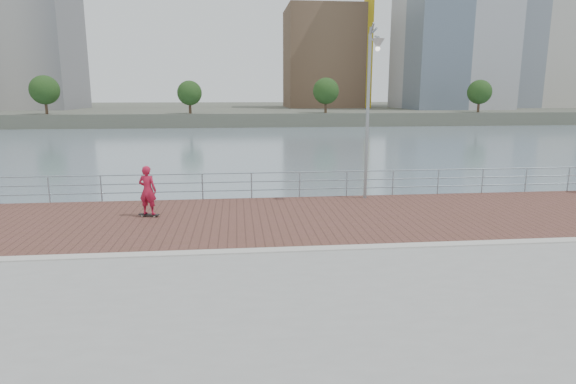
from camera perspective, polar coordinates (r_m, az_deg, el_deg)
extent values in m
plane|color=slate|center=(14.62, 0.85, -14.40)|extent=(400.00, 400.00, 0.00)
cube|color=brown|center=(17.28, -0.56, -3.10)|extent=(40.00, 6.80, 0.02)
cube|color=#B7B5AD|center=(13.85, 0.87, -6.85)|extent=(40.00, 0.40, 0.06)
cube|color=#4C5142|center=(135.63, -5.43, 9.59)|extent=(320.00, 95.00, 2.50)
cylinder|color=#8C9EA8|center=(21.79, -26.47, 0.23)|extent=(0.06, 0.06, 1.10)
cylinder|color=#8C9EA8|center=(21.15, -21.26, 0.36)|extent=(0.06, 0.06, 1.10)
cylinder|color=#8C9EA8|center=(20.71, -15.77, 0.49)|extent=(0.06, 0.06, 1.10)
cylinder|color=#8C9EA8|center=(20.45, -10.10, 0.62)|extent=(0.06, 0.06, 1.10)
cylinder|color=#8C9EA8|center=(20.41, -4.34, 0.74)|extent=(0.06, 0.06, 1.10)
cylinder|color=#8C9EA8|center=(20.57, 1.38, 0.86)|extent=(0.06, 0.06, 1.10)
cylinder|color=#8C9EA8|center=(20.93, 6.97, 0.97)|extent=(0.06, 0.06, 1.10)
cylinder|color=#8C9EA8|center=(21.48, 12.31, 1.06)|extent=(0.06, 0.06, 1.10)
cylinder|color=#8C9EA8|center=(22.21, 17.35, 1.14)|extent=(0.06, 0.06, 1.10)
cylinder|color=#8C9EA8|center=(23.09, 22.03, 1.21)|extent=(0.06, 0.06, 1.10)
cylinder|color=#8C9EA8|center=(24.12, 26.34, 1.26)|extent=(0.06, 0.06, 1.10)
cylinder|color=#8C9EA8|center=(25.28, 30.28, 1.30)|extent=(0.06, 0.06, 1.10)
cylinder|color=#8C9EA8|center=(20.36, -1.48, 2.32)|extent=(39.00, 0.05, 0.05)
cylinder|color=#8C9EA8|center=(20.43, -1.47, 1.29)|extent=(39.00, 0.05, 0.05)
cylinder|color=#8C9EA8|center=(20.50, -1.47, 0.29)|extent=(39.00, 0.05, 0.05)
cylinder|color=gray|center=(20.27, 9.40, 8.55)|extent=(0.13, 0.13, 6.72)
cylinder|color=gray|center=(19.83, 10.19, 18.18)|extent=(0.08, 1.12, 0.08)
cone|color=#B2B2AD|center=(19.27, 10.64, 17.68)|extent=(0.49, 0.49, 0.39)
cube|color=black|center=(18.15, -16.14, -2.58)|extent=(0.77, 0.40, 0.03)
cylinder|color=beige|center=(18.21, -16.90, -2.72)|extent=(0.07, 0.05, 0.06)
cylinder|color=beige|center=(18.00, -15.55, -2.81)|extent=(0.07, 0.05, 0.06)
cylinder|color=beige|center=(18.33, -16.71, -2.62)|extent=(0.07, 0.05, 0.06)
cylinder|color=beige|center=(18.11, -15.36, -2.71)|extent=(0.07, 0.05, 0.06)
imported|color=#AE1734|center=(17.95, -16.31, 0.20)|extent=(0.74, 0.59, 1.78)
cube|color=gold|center=(123.02, 9.62, 21.53)|extent=(2.00, 2.00, 50.00)
cube|color=gray|center=(127.28, -28.49, 15.33)|extent=(20.00, 20.00, 29.52)
cube|color=brown|center=(125.16, 4.07, 15.52)|extent=(18.00, 18.00, 24.10)
cylinder|color=#473323|center=(96.04, -26.77, 9.41)|extent=(0.50, 0.50, 3.93)
sphere|color=#193814|center=(96.02, -26.90, 10.74)|extent=(5.05, 5.05, 5.05)
cylinder|color=#473323|center=(90.44, -11.54, 10.19)|extent=(0.50, 0.50, 3.44)
sphere|color=#193814|center=(90.41, -11.60, 11.43)|extent=(4.42, 4.42, 4.42)
cylinder|color=#473323|center=(91.56, 4.49, 10.51)|extent=(0.50, 0.50, 3.77)
sphere|color=#193814|center=(91.54, 4.51, 11.86)|extent=(4.85, 4.85, 4.85)
cylinder|color=#473323|center=(101.38, 21.66, 9.80)|extent=(0.50, 0.50, 3.59)
sphere|color=#193814|center=(101.36, 21.75, 10.96)|extent=(4.62, 4.62, 4.62)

